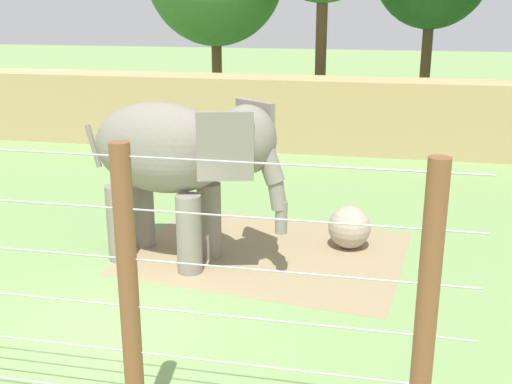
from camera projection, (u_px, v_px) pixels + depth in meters
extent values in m
plane|color=#759956|center=(121.00, 320.00, 10.23)|extent=(120.00, 120.00, 0.00)
cube|color=#937F5B|center=(267.00, 252.00, 12.97)|extent=(5.93, 4.84, 0.01)
cube|color=tan|center=(268.00, 112.00, 21.96)|extent=(36.00, 1.80, 2.46)
cylinder|color=gray|center=(209.00, 220.00, 12.58)|extent=(0.48, 0.48, 1.53)
cylinder|color=gray|center=(189.00, 234.00, 11.83)|extent=(0.48, 0.48, 1.53)
cylinder|color=gray|center=(143.00, 211.00, 13.16)|extent=(0.48, 0.48, 1.53)
cylinder|color=gray|center=(119.00, 223.00, 12.41)|extent=(0.48, 0.48, 1.53)
ellipsoid|color=gray|center=(161.00, 148.00, 12.05)|extent=(3.09, 2.05, 1.75)
ellipsoid|color=gray|center=(246.00, 140.00, 11.30)|extent=(1.29, 1.39, 1.27)
cube|color=gray|center=(255.00, 132.00, 11.92)|extent=(0.86, 0.67, 1.20)
cube|color=gray|center=(225.00, 147.00, 10.76)|extent=(0.98, 0.34, 1.20)
cylinder|color=gray|center=(270.00, 166.00, 11.26)|extent=(0.59, 0.45, 0.69)
cylinder|color=gray|center=(277.00, 193.00, 11.35)|extent=(0.44, 0.36, 0.64)
cylinder|color=gray|center=(281.00, 217.00, 11.45)|extent=(0.26, 0.26, 0.60)
cylinder|color=gray|center=(93.00, 146.00, 12.67)|extent=(0.35, 0.17, 0.87)
sphere|color=tan|center=(349.00, 227.00, 13.12)|extent=(0.89, 0.89, 0.89)
cylinder|color=brown|center=(129.00, 304.00, 6.87)|extent=(0.22, 0.22, 3.62)
cylinder|color=brown|center=(425.00, 333.00, 6.26)|extent=(0.22, 0.22, 3.62)
cylinder|color=#B7B7BC|center=(25.00, 381.00, 7.48)|extent=(10.06, 0.02, 0.02)
cylinder|color=#B7B7BC|center=(20.00, 339.00, 7.31)|extent=(10.06, 0.02, 0.02)
cylinder|color=#B7B7BC|center=(14.00, 295.00, 7.15)|extent=(10.06, 0.02, 0.02)
cylinder|color=#B7B7BC|center=(9.00, 249.00, 6.98)|extent=(10.06, 0.02, 0.02)
cylinder|color=#B7B7BC|center=(3.00, 200.00, 6.82)|extent=(10.06, 0.02, 0.02)
cylinder|color=brown|center=(425.00, 70.00, 26.87)|extent=(0.44, 0.44, 4.29)
cylinder|color=brown|center=(321.00, 61.00, 24.92)|extent=(0.44, 0.44, 5.40)
cylinder|color=brown|center=(217.00, 76.00, 27.38)|extent=(0.44, 0.44, 3.68)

